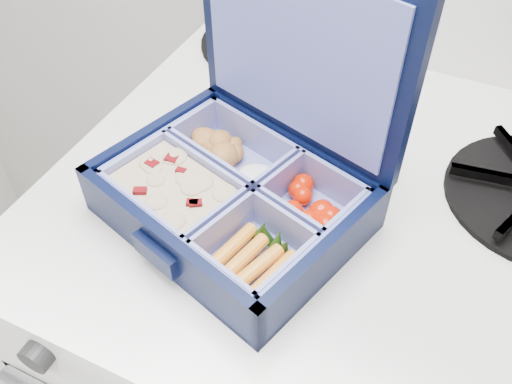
% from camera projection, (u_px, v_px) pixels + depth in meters
% --- Properties ---
extents(stove, '(0.60, 0.60, 0.90)m').
position_uv_depth(stove, '(314.00, 363.00, 0.92)').
color(stove, white).
rests_on(stove, floor).
extents(bento_box, '(0.28, 0.25, 0.06)m').
position_uv_depth(bento_box, '(232.00, 198.00, 0.53)').
color(bento_box, black).
rests_on(bento_box, stove).
extents(burner_grate_rear, '(0.21, 0.21, 0.02)m').
position_uv_depth(burner_grate_rear, '(267.00, 38.00, 0.77)').
color(burner_grate_rear, black).
rests_on(burner_grate_rear, stove).
extents(fork, '(0.12, 0.17, 0.01)m').
position_uv_depth(fork, '(285.00, 137.00, 0.63)').
color(fork, '#A4A3B0').
rests_on(fork, stove).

